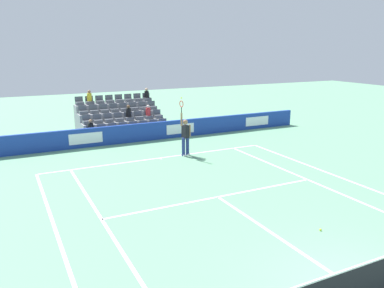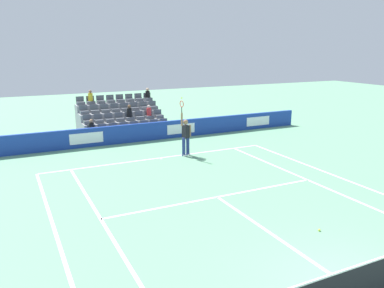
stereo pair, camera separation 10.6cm
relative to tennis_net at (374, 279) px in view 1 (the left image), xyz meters
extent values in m
cube|color=white|center=(0.00, -11.89, -0.49)|extent=(10.97, 0.10, 0.01)
cube|color=white|center=(0.00, -6.40, -0.49)|extent=(8.23, 0.10, 0.01)
cube|color=white|center=(0.00, -3.20, -0.49)|extent=(0.10, 6.40, 0.01)
cube|color=white|center=(4.12, -5.95, -0.49)|extent=(0.10, 11.89, 0.01)
cube|color=white|center=(-4.12, -5.95, -0.49)|extent=(0.10, 11.89, 0.01)
cube|color=white|center=(5.49, -5.95, -0.49)|extent=(0.10, 11.89, 0.01)
cube|color=white|center=(-5.49, -5.95, -0.49)|extent=(0.10, 11.89, 0.01)
cube|color=white|center=(0.00, -11.79, -0.49)|extent=(0.10, 0.20, 0.01)
cube|color=#193899|center=(0.00, -15.52, 0.01)|extent=(21.68, 0.20, 1.00)
cube|color=white|center=(-8.13, -15.41, 0.01)|extent=(1.73, 0.01, 0.56)
cube|color=white|center=(-2.71, -15.41, 0.01)|extent=(1.73, 0.01, 0.56)
cube|color=white|center=(2.71, -15.41, 0.01)|extent=(1.73, 0.01, 0.56)
cube|color=black|center=(0.00, 0.00, -0.03)|extent=(11.77, 0.02, 0.92)
cube|color=white|center=(0.00, 0.00, 0.45)|extent=(11.77, 0.04, 0.04)
cylinder|color=navy|center=(-1.40, -11.76, -0.04)|extent=(0.16, 0.16, 0.90)
cylinder|color=navy|center=(-1.17, -11.73, -0.04)|extent=(0.16, 0.16, 0.90)
cube|color=white|center=(-1.40, -11.76, -0.45)|extent=(0.16, 0.28, 0.08)
cube|color=white|center=(-1.17, -11.73, -0.45)|extent=(0.16, 0.28, 0.08)
cube|color=black|center=(-1.29, -11.74, 0.71)|extent=(0.27, 0.39, 0.60)
sphere|color=#9E7251|center=(-1.29, -11.74, 1.17)|extent=(0.24, 0.24, 0.24)
cylinder|color=#9E7251|center=(-1.07, -11.71, 1.32)|extent=(0.09, 0.09, 0.62)
cylinder|color=#9E7251|center=(-1.51, -11.73, 0.73)|extent=(0.09, 0.09, 0.56)
cylinder|color=black|center=(-1.07, -11.71, 1.77)|extent=(0.04, 0.04, 0.28)
torus|color=red|center=(-1.07, -11.71, 2.05)|extent=(0.08, 0.31, 0.31)
sphere|color=#D1E533|center=(-1.07, -11.71, 2.33)|extent=(0.07, 0.07, 0.07)
cube|color=gray|center=(0.00, -16.59, -0.28)|extent=(4.96, 0.95, 0.42)
cube|color=#545960|center=(-2.17, -16.59, 0.03)|extent=(0.48, 0.44, 0.20)
cube|color=#545960|center=(-2.17, -16.79, 0.28)|extent=(0.48, 0.04, 0.30)
cube|color=#545960|center=(-1.55, -16.59, 0.03)|extent=(0.48, 0.44, 0.20)
cube|color=#545960|center=(-1.55, -16.79, 0.28)|extent=(0.48, 0.04, 0.30)
cube|color=#545960|center=(-0.93, -16.59, 0.03)|extent=(0.48, 0.44, 0.20)
cube|color=#545960|center=(-0.93, -16.79, 0.28)|extent=(0.48, 0.04, 0.30)
cube|color=#545960|center=(-0.31, -16.59, 0.03)|extent=(0.48, 0.44, 0.20)
cube|color=#545960|center=(-0.31, -16.79, 0.28)|extent=(0.48, 0.04, 0.30)
cube|color=#545960|center=(0.31, -16.59, 0.03)|extent=(0.48, 0.44, 0.20)
cube|color=#545960|center=(0.31, -16.79, 0.28)|extent=(0.48, 0.04, 0.30)
cube|color=#545960|center=(0.93, -16.59, 0.03)|extent=(0.48, 0.44, 0.20)
cube|color=#545960|center=(0.93, -16.79, 0.28)|extent=(0.48, 0.04, 0.30)
cube|color=#545960|center=(1.55, -16.59, 0.03)|extent=(0.48, 0.44, 0.20)
cube|color=#545960|center=(1.55, -16.79, 0.28)|extent=(0.48, 0.04, 0.30)
cube|color=#545960|center=(2.17, -16.59, 0.03)|extent=(0.48, 0.44, 0.20)
cube|color=#545960|center=(2.17, -16.79, 0.28)|extent=(0.48, 0.04, 0.30)
cube|color=gray|center=(0.00, -17.54, -0.07)|extent=(4.96, 0.95, 0.84)
cube|color=#545960|center=(-2.17, -17.54, 0.45)|extent=(0.48, 0.44, 0.20)
cube|color=#545960|center=(-2.17, -17.74, 0.70)|extent=(0.48, 0.04, 0.30)
cube|color=#545960|center=(-1.55, -17.54, 0.45)|extent=(0.48, 0.44, 0.20)
cube|color=#545960|center=(-1.55, -17.74, 0.70)|extent=(0.48, 0.04, 0.30)
cube|color=#545960|center=(-0.93, -17.54, 0.45)|extent=(0.48, 0.44, 0.20)
cube|color=#545960|center=(-0.93, -17.74, 0.70)|extent=(0.48, 0.04, 0.30)
cube|color=#545960|center=(-0.31, -17.54, 0.45)|extent=(0.48, 0.44, 0.20)
cube|color=#545960|center=(-0.31, -17.74, 0.70)|extent=(0.48, 0.04, 0.30)
cube|color=#545960|center=(0.31, -17.54, 0.45)|extent=(0.48, 0.44, 0.20)
cube|color=#545960|center=(0.31, -17.74, 0.70)|extent=(0.48, 0.04, 0.30)
cube|color=#545960|center=(0.93, -17.54, 0.45)|extent=(0.48, 0.44, 0.20)
cube|color=#545960|center=(0.93, -17.74, 0.70)|extent=(0.48, 0.04, 0.30)
cube|color=#545960|center=(1.55, -17.54, 0.45)|extent=(0.48, 0.44, 0.20)
cube|color=#545960|center=(1.55, -17.74, 0.70)|extent=(0.48, 0.04, 0.30)
cube|color=#545960|center=(2.17, -17.54, 0.45)|extent=(0.48, 0.44, 0.20)
cube|color=#545960|center=(2.17, -17.74, 0.70)|extent=(0.48, 0.04, 0.30)
cube|color=gray|center=(0.00, -18.49, 0.14)|extent=(4.96, 0.95, 1.26)
cube|color=#545960|center=(-2.17, -18.49, 0.87)|extent=(0.48, 0.44, 0.20)
cube|color=#545960|center=(-2.17, -18.69, 1.12)|extent=(0.48, 0.04, 0.30)
cube|color=#545960|center=(-1.55, -18.49, 0.87)|extent=(0.48, 0.44, 0.20)
cube|color=#545960|center=(-1.55, -18.69, 1.12)|extent=(0.48, 0.04, 0.30)
cube|color=#545960|center=(-0.93, -18.49, 0.87)|extent=(0.48, 0.44, 0.20)
cube|color=#545960|center=(-0.93, -18.69, 1.12)|extent=(0.48, 0.04, 0.30)
cube|color=#545960|center=(-0.31, -18.49, 0.87)|extent=(0.48, 0.44, 0.20)
cube|color=#545960|center=(-0.31, -18.69, 1.12)|extent=(0.48, 0.04, 0.30)
cube|color=#545960|center=(0.31, -18.49, 0.87)|extent=(0.48, 0.44, 0.20)
cube|color=#545960|center=(0.31, -18.69, 1.12)|extent=(0.48, 0.04, 0.30)
cube|color=#545960|center=(0.93, -18.49, 0.87)|extent=(0.48, 0.44, 0.20)
cube|color=#545960|center=(0.93, -18.69, 1.12)|extent=(0.48, 0.04, 0.30)
cube|color=#545960|center=(1.55, -18.49, 0.87)|extent=(0.48, 0.44, 0.20)
cube|color=#545960|center=(1.55, -18.69, 1.12)|extent=(0.48, 0.04, 0.30)
cube|color=#545960|center=(2.17, -18.49, 0.87)|extent=(0.48, 0.44, 0.20)
cube|color=#545960|center=(2.17, -18.69, 1.12)|extent=(0.48, 0.04, 0.30)
cube|color=gray|center=(0.00, -19.44, 0.35)|extent=(4.96, 0.95, 1.68)
cube|color=#545960|center=(-2.17, -19.44, 1.29)|extent=(0.48, 0.44, 0.20)
cube|color=#545960|center=(-2.17, -19.64, 1.54)|extent=(0.48, 0.04, 0.30)
cube|color=#545960|center=(-1.55, -19.44, 1.29)|extent=(0.48, 0.44, 0.20)
cube|color=#545960|center=(-1.55, -19.64, 1.54)|extent=(0.48, 0.04, 0.30)
cube|color=#545960|center=(-0.93, -19.44, 1.29)|extent=(0.48, 0.44, 0.20)
cube|color=#545960|center=(-0.93, -19.64, 1.54)|extent=(0.48, 0.04, 0.30)
cube|color=#545960|center=(-0.31, -19.44, 1.29)|extent=(0.48, 0.44, 0.20)
cube|color=#545960|center=(-0.31, -19.64, 1.54)|extent=(0.48, 0.04, 0.30)
cube|color=#545960|center=(0.31, -19.44, 1.29)|extent=(0.48, 0.44, 0.20)
cube|color=#545960|center=(0.31, -19.64, 1.54)|extent=(0.48, 0.04, 0.30)
cube|color=#545960|center=(0.93, -19.44, 1.29)|extent=(0.48, 0.44, 0.20)
cube|color=#545960|center=(0.93, -19.64, 1.54)|extent=(0.48, 0.04, 0.30)
cube|color=#545960|center=(1.55, -19.44, 1.29)|extent=(0.48, 0.44, 0.20)
cube|color=#545960|center=(1.55, -19.64, 1.54)|extent=(0.48, 0.04, 0.30)
cube|color=#545960|center=(2.17, -19.44, 1.29)|extent=(0.48, 0.44, 0.20)
cube|color=#545960|center=(2.17, -19.64, 1.54)|extent=(0.48, 0.04, 0.30)
cylinder|color=red|center=(-1.55, -17.59, 0.77)|extent=(0.28, 0.28, 0.45)
sphere|color=beige|center=(-1.55, -17.59, 1.09)|extent=(0.20, 0.20, 0.20)
cylinder|color=black|center=(2.17, -16.64, 0.35)|extent=(0.28, 0.28, 0.44)
sphere|color=#9E7251|center=(2.17, -16.64, 0.66)|extent=(0.20, 0.20, 0.20)
cylinder|color=black|center=(-0.31, -17.59, 0.81)|extent=(0.28, 0.28, 0.53)
sphere|color=brown|center=(-0.31, -17.59, 1.18)|extent=(0.20, 0.20, 0.20)
cylinder|color=yellow|center=(1.55, -19.49, 1.63)|extent=(0.28, 0.28, 0.48)
sphere|color=#9E7251|center=(1.55, -19.49, 1.96)|extent=(0.20, 0.20, 0.20)
cylinder|color=black|center=(-2.17, -19.49, 1.60)|extent=(0.28, 0.28, 0.43)
sphere|color=#D3A884|center=(-2.17, -19.49, 1.92)|extent=(0.20, 0.20, 0.20)
sphere|color=#D1E533|center=(-1.34, -2.85, -0.46)|extent=(0.07, 0.07, 0.07)
camera|label=1|loc=(6.53, 4.67, 4.66)|focal=36.40mm
camera|label=2|loc=(6.43, 4.72, 4.66)|focal=36.40mm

